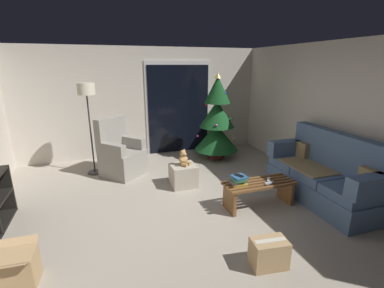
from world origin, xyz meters
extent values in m
plane|color=#9E9384|center=(0.00, 0.00, 0.00)|extent=(7.00, 7.00, 0.00)
cube|color=beige|center=(0.00, 3.06, 1.25)|extent=(5.72, 0.12, 2.50)
cube|color=beige|center=(2.86, 0.00, 1.25)|extent=(0.12, 6.00, 2.50)
cube|color=silver|center=(0.83, 2.99, 1.10)|extent=(1.60, 0.02, 2.20)
cube|color=black|center=(0.83, 2.97, 1.05)|extent=(1.50, 0.02, 2.10)
cube|color=slate|center=(2.25, -0.23, 0.17)|extent=(0.80, 1.91, 0.34)
cube|color=slate|center=(2.22, -0.85, 0.41)|extent=(0.69, 0.61, 0.14)
cube|color=slate|center=(2.23, -0.23, 0.41)|extent=(0.69, 0.61, 0.14)
cube|color=slate|center=(2.24, 0.39, 0.41)|extent=(0.69, 0.61, 0.14)
cube|color=slate|center=(2.55, -0.24, 0.78)|extent=(0.24, 1.90, 0.60)
cube|color=slate|center=(2.23, -1.10, 0.62)|extent=(0.76, 0.21, 0.28)
cube|color=slate|center=(2.27, 0.64, 0.62)|extent=(0.76, 0.21, 0.28)
cube|color=#997F51|center=(2.21, 0.02, 0.49)|extent=(0.62, 0.91, 0.02)
cube|color=#997F51|center=(2.40, -0.94, 0.62)|extent=(0.13, 0.32, 0.28)
cube|color=#997F51|center=(2.42, 0.46, 0.62)|extent=(0.13, 0.32, 0.28)
cube|color=brown|center=(1.20, -0.29, 0.38)|extent=(1.10, 0.05, 0.04)
cube|color=brown|center=(1.20, -0.20, 0.38)|extent=(1.10, 0.05, 0.04)
cube|color=brown|center=(1.20, -0.11, 0.38)|extent=(1.10, 0.05, 0.04)
cube|color=brown|center=(1.20, -0.02, 0.38)|extent=(1.10, 0.05, 0.04)
cube|color=brown|center=(1.20, 0.07, 0.38)|extent=(1.10, 0.05, 0.04)
cube|color=brown|center=(0.71, -0.11, 0.18)|extent=(0.05, 0.36, 0.36)
cube|color=brown|center=(1.69, -0.11, 0.18)|extent=(0.05, 0.36, 0.36)
cube|color=silver|center=(1.37, -0.10, 0.41)|extent=(0.13, 0.15, 0.02)
cube|color=#ADADB2|center=(1.31, -0.21, 0.41)|extent=(0.16, 0.06, 0.02)
cube|color=#B79333|center=(0.86, -0.10, 0.42)|extent=(0.24, 0.23, 0.04)
cube|color=#4C4C51|center=(0.84, -0.10, 0.46)|extent=(0.25, 0.18, 0.04)
cube|color=#337042|center=(0.85, -0.12, 0.49)|extent=(0.19, 0.16, 0.04)
cube|color=#285684|center=(0.86, -0.09, 0.53)|extent=(0.22, 0.22, 0.03)
cube|color=black|center=(0.86, -0.09, 0.54)|extent=(0.12, 0.16, 0.01)
cylinder|color=#4C1E19|center=(1.48, 2.15, 0.05)|extent=(0.36, 0.36, 0.10)
cylinder|color=brown|center=(1.48, 2.15, 0.16)|extent=(0.08, 0.08, 0.12)
cone|color=#14471E|center=(1.48, 2.15, 0.51)|extent=(0.99, 0.99, 0.59)
cone|color=#14471E|center=(1.48, 2.15, 1.05)|extent=(0.78, 0.78, 0.59)
cone|color=#14471E|center=(1.48, 2.15, 1.58)|extent=(0.58, 0.58, 0.59)
sphere|color=#1E8C33|center=(1.73, 1.94, 0.95)|extent=(0.06, 0.06, 0.06)
sphere|color=red|center=(1.28, 2.28, 1.25)|extent=(0.06, 0.06, 0.06)
sphere|color=#B233A5|center=(1.33, 1.84, 0.86)|extent=(0.06, 0.06, 0.06)
sphere|color=blue|center=(1.60, 2.02, 1.52)|extent=(0.06, 0.06, 0.06)
sphere|color=gold|center=(1.95, 2.17, 0.38)|extent=(0.06, 0.06, 0.06)
sphere|color=white|center=(1.58, 2.41, 1.11)|extent=(0.06, 0.06, 0.06)
sphere|color=white|center=(1.94, 2.15, 0.45)|extent=(0.06, 0.06, 0.06)
sphere|color=#B233A5|center=(1.07, 2.27, 0.54)|extent=(0.06, 0.06, 0.06)
cone|color=#EAD14C|center=(1.48, 2.15, 1.88)|extent=(0.14, 0.14, 0.12)
cube|color=gray|center=(-0.65, 1.84, 0.16)|extent=(0.96, 0.96, 0.31)
cube|color=gray|center=(-0.65, 1.84, 0.40)|extent=(0.96, 0.96, 0.18)
cube|color=gray|center=(-0.83, 2.04, 0.81)|extent=(0.61, 0.57, 0.64)
cube|color=gray|center=(-0.42, 2.01, 0.60)|extent=(0.49, 0.53, 0.22)
cube|color=gray|center=(-0.84, 1.64, 0.60)|extent=(0.49, 0.53, 0.22)
cylinder|color=#2D2D30|center=(-1.20, 2.12, 0.01)|extent=(0.28, 0.28, 0.02)
cylinder|color=#2D2D30|center=(-1.20, 2.12, 0.80)|extent=(0.03, 0.03, 1.55)
cylinder|color=beige|center=(-1.20, 2.12, 1.67)|extent=(0.32, 0.32, 0.22)
cube|color=#B2A893|center=(0.33, 0.98, 0.20)|extent=(0.44, 0.44, 0.39)
cylinder|color=tan|center=(0.40, 0.96, 0.42)|extent=(0.12, 0.13, 0.06)
cylinder|color=tan|center=(0.33, 0.90, 0.42)|extent=(0.12, 0.13, 0.06)
sphere|color=tan|center=(0.33, 0.98, 0.49)|extent=(0.15, 0.15, 0.15)
sphere|color=tan|center=(0.33, 0.98, 0.61)|extent=(0.11, 0.11, 0.11)
sphere|color=tan|center=(0.36, 0.94, 0.60)|extent=(0.04, 0.04, 0.04)
sphere|color=tan|center=(0.36, 1.00, 0.66)|extent=(0.04, 0.04, 0.04)
sphere|color=tan|center=(0.30, 0.95, 0.66)|extent=(0.04, 0.04, 0.04)
sphere|color=tan|center=(0.39, 1.00, 0.50)|extent=(0.06, 0.06, 0.06)
sphere|color=tan|center=(0.28, 0.91, 0.50)|extent=(0.06, 0.06, 0.06)
cube|color=tan|center=(0.60, -1.28, 0.16)|extent=(0.41, 0.29, 0.32)
cube|color=beige|center=(0.60, -1.28, 0.32)|extent=(0.35, 0.10, 0.00)
cube|color=tan|center=(-1.92, -0.71, 0.17)|extent=(0.42, 0.31, 0.35)
cube|color=tan|center=(-1.91, -0.53, 0.37)|extent=(0.39, 0.11, 0.06)
cube|color=tan|center=(-1.93, -0.90, 0.37)|extent=(0.39, 0.11, 0.06)
camera|label=1|loc=(-0.98, -3.35, 2.10)|focal=25.38mm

